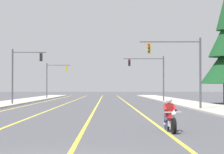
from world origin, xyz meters
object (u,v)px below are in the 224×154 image
object	(u,v)px
traffic_signal_mid_right	(152,71)
traffic_signal_near_left	(22,69)
traffic_signal_mid_left	(53,75)
motorcycle_with_rider	(170,118)
traffic_signal_near_right	(183,62)

from	to	relation	value
traffic_signal_mid_right	traffic_signal_near_left	bearing A→B (deg)	-146.02
traffic_signal_near_left	traffic_signal_mid_left	xyz separation A→B (m)	(0.14, 27.27, 0.02)
motorcycle_with_rider	traffic_signal_mid_right	distance (m)	40.47
traffic_signal_near_right	traffic_signal_mid_right	xyz separation A→B (m)	(-0.41, 21.55, 0.02)
traffic_signal_near_left	traffic_signal_mid_right	size ratio (longest dim) A/B	1.00
traffic_signal_near_left	traffic_signal_mid_left	world-z (taller)	same
motorcycle_with_rider	traffic_signal_mid_right	size ratio (longest dim) A/B	0.35
traffic_signal_near_left	traffic_signal_mid_left	bearing A→B (deg)	89.71
motorcycle_with_rider	traffic_signal_near_right	world-z (taller)	traffic_signal_near_right
traffic_signal_near_right	traffic_signal_mid_left	bearing A→B (deg)	112.40
traffic_signal_mid_right	traffic_signal_mid_left	world-z (taller)	same
motorcycle_with_rider	traffic_signal_mid_left	world-z (taller)	traffic_signal_mid_left
traffic_signal_near_left	traffic_signal_near_right	bearing A→B (deg)	-34.80
traffic_signal_near_left	traffic_signal_mid_right	bearing A→B (deg)	33.98
motorcycle_with_rider	traffic_signal_mid_right	world-z (taller)	traffic_signal_mid_right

